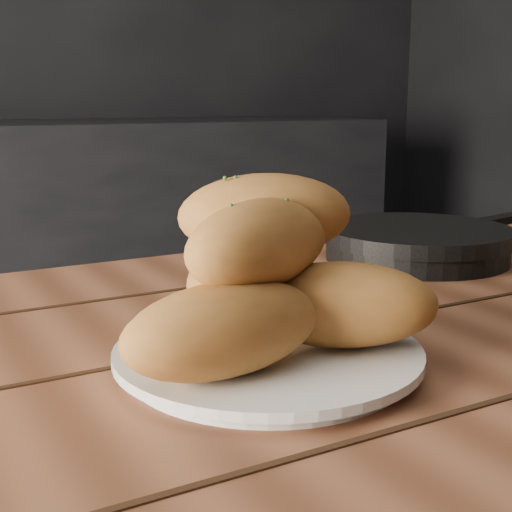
{
  "coord_description": "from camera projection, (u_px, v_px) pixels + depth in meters",
  "views": [
    {
      "loc": [
        -0.11,
        -0.44,
        0.97
      ],
      "look_at": [
        0.16,
        0.06,
        0.84
      ],
      "focal_mm": 50.0,
      "sensor_mm": 36.0,
      "label": 1
    }
  ],
  "objects": [
    {
      "name": "plate",
      "position": [
        268.0,
        356.0,
        0.58
      ],
      "size": [
        0.25,
        0.25,
        0.02
      ],
      "color": "white",
      "rests_on": "table"
    },
    {
      "name": "table",
      "position": [
        456.0,
        440.0,
        0.66
      ],
      "size": [
        1.53,
        0.96,
        0.75
      ],
      "color": "brown",
      "rests_on": "ground"
    },
    {
      "name": "bread_rolls",
      "position": [
        264.0,
        276.0,
        0.57
      ],
      "size": [
        0.28,
        0.24,
        0.14
      ],
      "color": "#A9692F",
      "rests_on": "plate"
    },
    {
      "name": "skillet",
      "position": [
        418.0,
        242.0,
        0.98
      ],
      "size": [
        0.39,
        0.26,
        0.05
      ],
      "color": "black",
      "rests_on": "table"
    }
  ]
}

